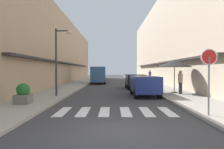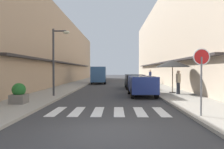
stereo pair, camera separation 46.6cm
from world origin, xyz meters
name	(u,v)px [view 1 (the left image)]	position (x,y,z in m)	size (l,w,h in m)	color
ground_plane	(112,85)	(0.00, 20.70, 0.00)	(113.83, 113.83, 0.00)	#38383A
sidewalk_left	(76,84)	(-4.77, 20.70, 0.06)	(3.00, 72.43, 0.12)	#9E998E
sidewalk_right	(149,84)	(4.77, 20.70, 0.06)	(3.00, 72.43, 0.12)	#9E998E
building_row_left	(49,51)	(-8.76, 22.28, 4.58)	(5.50, 48.57, 9.17)	tan
building_row_right	(176,41)	(8.76, 22.28, 5.91)	(5.50, 48.57, 11.83)	#C6B299
crosswalk	(114,112)	(0.00, 3.17, 0.01)	(5.20, 2.20, 0.01)	silver
parked_car_near	(144,83)	(2.22, 8.77, 0.92)	(1.84, 3.97, 1.47)	navy
parked_car_mid	(134,80)	(2.22, 14.78, 0.92)	(1.82, 4.02, 1.47)	black
delivery_van	(98,74)	(-2.07, 22.90, 1.41)	(2.16, 5.47, 2.37)	#33598C
round_street_sign	(208,64)	(3.62, 1.84, 2.11)	(0.65, 0.07, 2.60)	slate
street_lamp	(58,54)	(-3.75, 7.96, 2.99)	(1.19, 0.28, 4.61)	#38383D
cafe_umbrella	(174,64)	(4.75, 9.93, 2.40)	(2.71, 2.71, 2.56)	#262626
planter_corner	(22,94)	(-4.81, 4.67, 0.63)	(0.76, 0.76, 1.08)	slate
pedestrian_walking_near	(180,82)	(4.96, 9.13, 1.04)	(0.34, 0.34, 1.74)	#282B33
pedestrian_walking_far	(149,76)	(4.86, 20.90, 1.08)	(0.34, 0.34, 1.80)	#282B33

